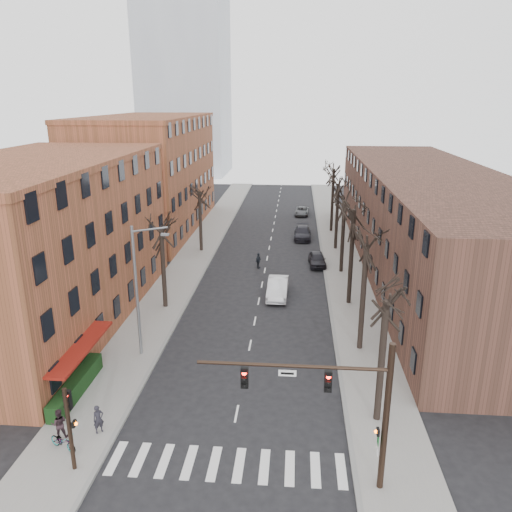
% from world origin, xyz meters
% --- Properties ---
extents(ground, '(160.00, 160.00, 0.00)m').
position_xyz_m(ground, '(0.00, 0.00, 0.00)').
color(ground, black).
rests_on(ground, ground).
extents(sidewalk_left, '(4.00, 90.00, 0.15)m').
position_xyz_m(sidewalk_left, '(-8.00, 35.00, 0.07)').
color(sidewalk_left, gray).
rests_on(sidewalk_left, ground).
extents(sidewalk_right, '(4.00, 90.00, 0.15)m').
position_xyz_m(sidewalk_right, '(8.00, 35.00, 0.07)').
color(sidewalk_right, gray).
rests_on(sidewalk_right, ground).
extents(building_left_near, '(12.00, 26.00, 12.00)m').
position_xyz_m(building_left_near, '(-16.00, 15.00, 6.00)').
color(building_left_near, brown).
rests_on(building_left_near, ground).
extents(building_left_far, '(12.00, 28.00, 14.00)m').
position_xyz_m(building_left_far, '(-16.00, 44.00, 7.00)').
color(building_left_far, brown).
rests_on(building_left_far, ground).
extents(building_right, '(12.00, 50.00, 10.00)m').
position_xyz_m(building_right, '(16.00, 30.00, 5.00)').
color(building_right, '#513026').
rests_on(building_right, ground).
extents(office_tower, '(18.00, 18.00, 60.00)m').
position_xyz_m(office_tower, '(-22.00, 95.00, 30.00)').
color(office_tower, '#B2B7BF').
rests_on(office_tower, ground).
extents(awning_left, '(1.20, 7.00, 0.15)m').
position_xyz_m(awning_left, '(-9.40, 6.00, 0.00)').
color(awning_left, maroon).
rests_on(awning_left, ground).
extents(hedge, '(0.80, 6.00, 1.00)m').
position_xyz_m(hedge, '(-9.50, 5.00, 0.65)').
color(hedge, '#153512').
rests_on(hedge, sidewalk_left).
extents(tree_right_a, '(5.20, 5.20, 10.00)m').
position_xyz_m(tree_right_a, '(7.60, 4.00, 0.00)').
color(tree_right_a, black).
rests_on(tree_right_a, ground).
extents(tree_right_b, '(5.20, 5.20, 10.80)m').
position_xyz_m(tree_right_b, '(7.60, 12.00, 0.00)').
color(tree_right_b, black).
rests_on(tree_right_b, ground).
extents(tree_right_c, '(5.20, 5.20, 11.60)m').
position_xyz_m(tree_right_c, '(7.60, 20.00, 0.00)').
color(tree_right_c, black).
rests_on(tree_right_c, ground).
extents(tree_right_d, '(5.20, 5.20, 10.00)m').
position_xyz_m(tree_right_d, '(7.60, 28.00, 0.00)').
color(tree_right_d, black).
rests_on(tree_right_d, ground).
extents(tree_right_e, '(5.20, 5.20, 10.80)m').
position_xyz_m(tree_right_e, '(7.60, 36.00, 0.00)').
color(tree_right_e, black).
rests_on(tree_right_e, ground).
extents(tree_right_f, '(5.20, 5.20, 11.60)m').
position_xyz_m(tree_right_f, '(7.60, 44.00, 0.00)').
color(tree_right_f, black).
rests_on(tree_right_f, ground).
extents(tree_left_a, '(5.20, 5.20, 9.50)m').
position_xyz_m(tree_left_a, '(-7.60, 18.00, 0.00)').
color(tree_left_a, black).
rests_on(tree_left_a, ground).
extents(tree_left_b, '(5.20, 5.20, 9.50)m').
position_xyz_m(tree_left_b, '(-7.60, 34.00, 0.00)').
color(tree_left_b, black).
rests_on(tree_left_b, ground).
extents(signal_mast_arm, '(8.14, 0.30, 7.20)m').
position_xyz_m(signal_mast_arm, '(5.45, -1.00, 4.40)').
color(signal_mast_arm, black).
rests_on(signal_mast_arm, ground).
extents(signal_pole_left, '(0.47, 0.44, 4.40)m').
position_xyz_m(signal_pole_left, '(-6.99, -0.95, 2.61)').
color(signal_pole_left, black).
rests_on(signal_pole_left, ground).
extents(streetlight, '(2.45, 0.22, 9.03)m').
position_xyz_m(streetlight, '(-7.03, 10.00, 5.01)').
color(streetlight, slate).
rests_on(streetlight, ground).
extents(silver_sedan, '(1.81, 4.94, 1.62)m').
position_xyz_m(silver_sedan, '(1.57, 21.20, 0.81)').
color(silver_sedan, silver).
rests_on(silver_sedan, ground).
extents(parked_car_near, '(1.89, 4.19, 1.40)m').
position_xyz_m(parked_car_near, '(5.30, 29.99, 0.70)').
color(parked_car_near, black).
rests_on(parked_car_near, ground).
extents(parked_car_mid, '(2.12, 5.05, 1.45)m').
position_xyz_m(parked_car_mid, '(3.86, 40.27, 0.73)').
color(parked_car_mid, black).
rests_on(parked_car_mid, ground).
extents(parked_car_far, '(2.24, 4.39, 1.19)m').
position_xyz_m(parked_car_far, '(3.88, 53.32, 0.59)').
color(parked_car_far, '#55585C').
rests_on(parked_car_far, ground).
extents(pedestrian_a, '(0.66, 0.65, 1.53)m').
position_xyz_m(pedestrian_a, '(-6.84, 1.67, 0.92)').
color(pedestrian_a, black).
rests_on(pedestrian_a, sidewalk_left).
extents(pedestrian_b, '(0.94, 0.84, 1.60)m').
position_xyz_m(pedestrian_b, '(-8.66, 1.10, 0.95)').
color(pedestrian_b, black).
rests_on(pedestrian_b, sidewalk_left).
extents(pedestrian_crossing, '(0.74, 1.01, 1.59)m').
position_xyz_m(pedestrian_crossing, '(-0.71, 28.67, 0.80)').
color(pedestrian_crossing, black).
rests_on(pedestrian_crossing, ground).
extents(bicycle, '(1.78, 1.24, 0.89)m').
position_xyz_m(bicycle, '(-8.08, 0.24, 0.59)').
color(bicycle, gray).
rests_on(bicycle, sidewalk_left).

